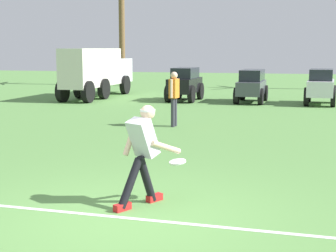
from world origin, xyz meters
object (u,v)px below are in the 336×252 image
teammate_midfield (174,94)px  parked_car_slot_b (252,85)px  box_truck (97,70)px  palm_tree_far_left (121,19)px  parked_car_slot_a (185,83)px  parked_car_slot_c (321,86)px  frisbee_in_flight (178,162)px  frisbee_thrower (143,150)px

teammate_midfield → parked_car_slot_b: 7.40m
box_truck → palm_tree_far_left: 8.18m
parked_car_slot_a → parked_car_slot_c: (5.53, -0.12, 0.00)m
frisbee_in_flight → palm_tree_far_left: (-8.50, 22.19, 3.35)m
frisbee_thrower → box_truck: bearing=114.0°
box_truck → palm_tree_far_left: palm_tree_far_left is taller
frisbee_thrower → box_truck: 16.35m
frisbee_in_flight → box_truck: (-7.07, 14.59, 0.66)m
frisbee_thrower → parked_car_slot_c: bearing=78.1°
frisbee_in_flight → parked_car_slot_c: size_ratio=0.15×
parked_car_slot_b → parked_car_slot_c: size_ratio=1.01×
parked_car_slot_b → parked_car_slot_c: bearing=-3.2°
parked_car_slot_c → frisbee_thrower: bearing=-101.9°
frisbee_in_flight → parked_car_slot_b: size_ratio=0.14×
parked_car_slot_b → frisbee_thrower: bearing=-91.2°
frisbee_in_flight → parked_car_slot_a: 14.47m
frisbee_in_flight → palm_tree_far_left: size_ratio=0.05×
teammate_midfield → box_truck: 9.33m
parked_car_slot_a → parked_car_slot_b: (2.80, 0.03, -0.02)m
parked_car_slot_c → palm_tree_far_left: bearing=143.8°
frisbee_thrower → box_truck: box_truck is taller
parked_car_slot_a → parked_car_slot_b: size_ratio=0.98×
frisbee_thrower → palm_tree_far_left: palm_tree_far_left is taller
frisbee_in_flight → teammate_midfield: (-1.70, 6.97, 0.37)m
frisbee_in_flight → parked_car_slot_b: bearing=90.5°
frisbee_in_flight → parked_car_slot_c: 14.29m
palm_tree_far_left → parked_car_slot_b: bearing=-43.6°
box_truck → parked_car_slot_b: bearing=-3.3°
parked_car_slot_c → teammate_midfield: bearing=-121.3°
parked_car_slot_a → teammate_midfield: bearing=-80.4°
teammate_midfield → frisbee_thrower: bearing=-80.1°
frisbee_in_flight → box_truck: bearing=115.8°
parked_car_slot_a → parked_car_slot_c: 5.53m
parked_car_slot_a → parked_car_slot_c: same height
parked_car_slot_c → palm_tree_far_left: 14.13m
teammate_midfield → parked_car_slot_a: 7.30m
frisbee_in_flight → teammate_midfield: bearing=103.7°
frisbee_thrower → parked_car_slot_c: 14.70m
parked_car_slot_a → palm_tree_far_left: palm_tree_far_left is taller
parked_car_slot_a → parked_car_slot_b: parked_car_slot_a is taller
teammate_midfield → box_truck: (-5.37, 7.62, 0.29)m
box_truck → teammate_midfield: bearing=-54.9°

